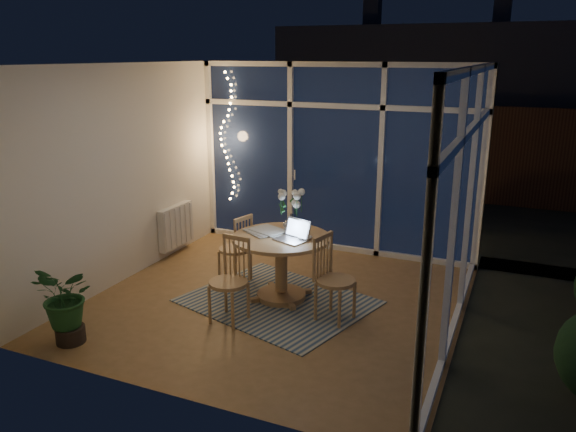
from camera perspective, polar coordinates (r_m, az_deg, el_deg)
The scene contains 25 objects.
floor at distance 6.43m, azimuth -1.18°, elevation -8.65°, with size 4.00×4.00×0.00m, color brown.
ceiling at distance 5.84m, azimuth -1.34°, elevation 15.19°, with size 4.00×4.00×0.00m, color silver.
wall_back at distance 7.83m, azimuth 4.87°, elevation 5.81°, with size 4.00×0.04×2.60m, color white.
wall_front at distance 4.34m, azimuth -12.32°, elevation -3.03°, with size 4.00×0.04×2.60m, color white.
wall_left at distance 7.05m, azimuth -16.24°, elevation 4.08°, with size 0.04×4.00×2.60m, color white.
wall_right at distance 5.50m, azimuth 18.04°, elevation 0.63°, with size 0.04×4.00×2.60m, color white.
window_wall_back at distance 7.79m, azimuth 4.78°, elevation 5.76°, with size 4.00×0.10×2.60m, color white.
window_wall_right at distance 5.51m, azimuth 17.63°, elevation 0.68°, with size 0.10×4.00×2.60m, color white.
radiator at distance 7.93m, azimuth -11.31°, elevation -1.00°, with size 0.10×0.70×0.58m, color silver.
fairy_lights at distance 8.35m, azimuth -6.26°, elevation 7.99°, with size 0.24×0.10×1.85m, color #F0B160, non-canonical shape.
garden_patio at distance 10.84m, azimuth 12.30°, elevation 1.05°, with size 12.00×6.00×0.10m, color black.
garden_fence at distance 11.22m, azimuth 10.59°, elevation 6.67°, with size 11.00×0.08×1.80m, color #341D12.
neighbour_roof at distance 13.98m, azimuth 14.98°, elevation 13.59°, with size 7.00×3.00×2.20m, color #32343D.
garden_shrubs at distance 9.56m, azimuth 2.89°, elevation 2.53°, with size 0.90×0.90×0.90m, color #15311A.
rug at distance 6.42m, azimuth -1.04°, elevation -8.66°, with size 1.92×1.54×0.01m, color #B8B495.
dining_table at distance 6.35m, azimuth -0.69°, elevation -5.29°, with size 1.10×1.10×0.75m, color tan.
chair_left at distance 6.86m, azimuth -5.45°, elevation -3.21°, with size 0.40×0.40×0.87m, color tan.
chair_right at distance 5.85m, azimuth 4.86°, elevation -6.38°, with size 0.43×0.43×0.93m, color tan.
chair_front at distance 5.83m, azimuth -6.08°, elevation -6.55°, with size 0.42×0.42×0.91m, color tan.
laptop at distance 6.04m, azimuth 0.24°, elevation -1.45°, with size 0.33×0.28×0.24m, color #BBBBC0, non-canonical shape.
flower_vase at distance 6.36m, azimuth 0.37°, elevation -0.70°, with size 0.20×0.20×0.21m, color silver.
bowl at distance 6.11m, azimuth 1.73°, elevation -2.25°, with size 0.15×0.15×0.04m, color white.
newspapers at distance 6.38m, azimuth -2.29°, elevation -1.53°, with size 0.38×0.29×0.02m, color beige.
phone at distance 6.11m, azimuth -0.23°, elevation -2.40°, with size 0.12×0.06×0.01m, color black.
potted_plant at distance 5.82m, azimuth -21.52°, elevation -8.52°, with size 0.54×0.47×0.76m, color #1A4A21.
Camera 1 is at (2.43, -5.31, 2.70)m, focal length 35.00 mm.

